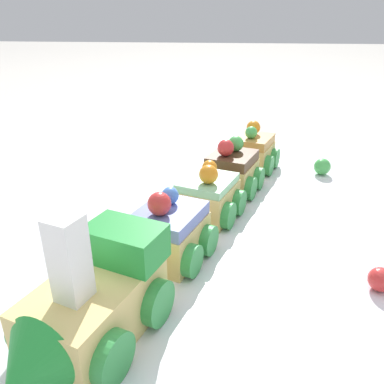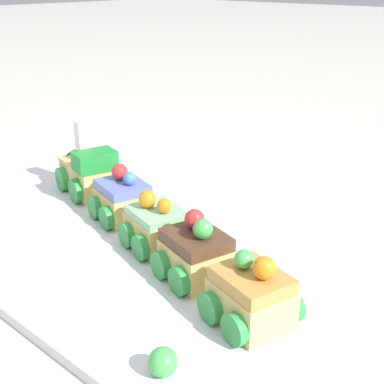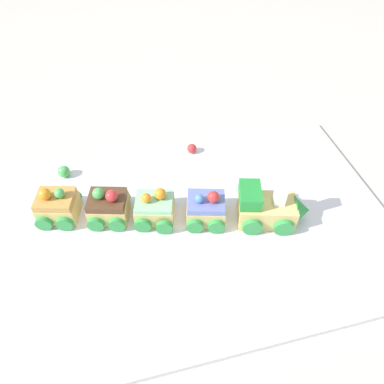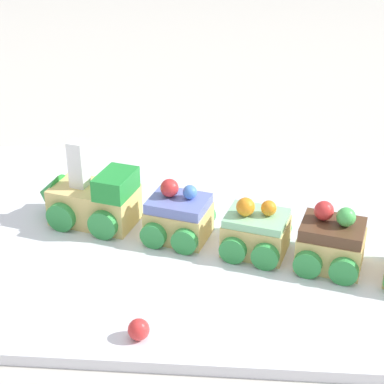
# 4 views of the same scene
# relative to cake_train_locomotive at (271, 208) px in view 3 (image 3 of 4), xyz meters

# --- Properties ---
(ground_plane) EXTENTS (10.00, 10.00, 0.00)m
(ground_plane) POSITION_rel_cake_train_locomotive_xyz_m (-0.17, 0.02, -0.04)
(ground_plane) COLOR beige
(display_board) EXTENTS (0.78, 0.46, 0.01)m
(display_board) POSITION_rel_cake_train_locomotive_xyz_m (-0.17, 0.02, -0.03)
(display_board) COLOR white
(display_board) RESTS_ON ground_plane
(cake_train_locomotive) EXTENTS (0.13, 0.10, 0.10)m
(cake_train_locomotive) POSITION_rel_cake_train_locomotive_xyz_m (0.00, 0.00, 0.00)
(cake_train_locomotive) COLOR #E5C675
(cake_train_locomotive) RESTS_ON display_board
(cake_car_blueberry) EXTENTS (0.08, 0.09, 0.07)m
(cake_car_blueberry) POSITION_rel_cake_train_locomotive_xyz_m (-0.11, 0.03, -0.00)
(cake_car_blueberry) COLOR #E5C675
(cake_car_blueberry) RESTS_ON display_board
(cake_car_mint) EXTENTS (0.08, 0.09, 0.07)m
(cake_car_mint) POSITION_rel_cake_train_locomotive_xyz_m (-0.20, 0.05, -0.01)
(cake_car_mint) COLOR #E5C675
(cake_car_mint) RESTS_ON display_board
(cake_car_chocolate) EXTENTS (0.08, 0.09, 0.07)m
(cake_car_chocolate) POSITION_rel_cake_train_locomotive_xyz_m (-0.28, 0.08, -0.00)
(cake_car_chocolate) COLOR #E5C675
(cake_car_chocolate) RESTS_ON display_board
(cake_car_caramel) EXTENTS (0.08, 0.09, 0.07)m
(cake_car_caramel) POSITION_rel_cake_train_locomotive_xyz_m (-0.37, 0.10, -0.00)
(cake_car_caramel) COLOR #E5C675
(cake_car_caramel) RESTS_ON display_board
(gumball_green) EXTENTS (0.02, 0.02, 0.02)m
(gumball_green) POSITION_rel_cake_train_locomotive_xyz_m (-0.36, 0.20, -0.02)
(gumball_green) COLOR #4CBC56
(gumball_green) RESTS_ON display_board
(gumball_red) EXTENTS (0.02, 0.02, 0.02)m
(gumball_red) POSITION_rel_cake_train_locomotive_xyz_m (-0.09, 0.21, -0.02)
(gumball_red) COLOR red
(gumball_red) RESTS_ON display_board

